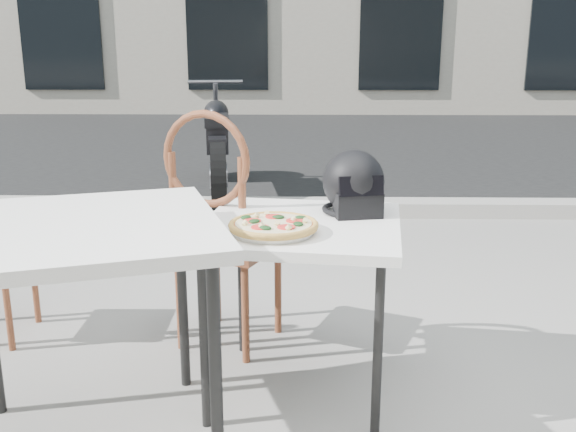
{
  "coord_description": "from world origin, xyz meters",
  "views": [
    {
      "loc": [
        -0.24,
        -2.09,
        1.33
      ],
      "look_at": [
        -0.28,
        0.12,
        0.75
      ],
      "focal_mm": 40.0,
      "sensor_mm": 36.0,
      "label": 1
    }
  ],
  "objects_px": {
    "plate": "(274,231)",
    "motorcycle": "(217,146)",
    "cafe_table_side": "(82,245)",
    "cafe_table_main": "(301,238)",
    "cafe_chair_main": "(220,219)",
    "pizza": "(273,225)",
    "helmet": "(354,185)"
  },
  "relations": [
    {
      "from": "pizza",
      "to": "motorcycle",
      "type": "distance_m",
      "value": 3.78
    },
    {
      "from": "helmet",
      "to": "cafe_table_side",
      "type": "relative_size",
      "value": 0.28
    },
    {
      "from": "pizza",
      "to": "motorcycle",
      "type": "bearing_deg",
      "value": 100.39
    },
    {
      "from": "helmet",
      "to": "cafe_table_side",
      "type": "xyz_separation_m",
      "value": [
        -0.89,
        -0.55,
        -0.08
      ]
    },
    {
      "from": "pizza",
      "to": "helmet",
      "type": "height_order",
      "value": "helmet"
    },
    {
      "from": "pizza",
      "to": "plate",
      "type": "bearing_deg",
      "value": -100.0
    },
    {
      "from": "cafe_table_main",
      "to": "plate",
      "type": "bearing_deg",
      "value": -122.83
    },
    {
      "from": "cafe_table_main",
      "to": "plate",
      "type": "relative_size",
      "value": 2.43
    },
    {
      "from": "cafe_chair_main",
      "to": "motorcycle",
      "type": "distance_m",
      "value": 3.22
    },
    {
      "from": "plate",
      "to": "cafe_table_side",
      "type": "xyz_separation_m",
      "value": [
        -0.59,
        -0.26,
        0.03
      ]
    },
    {
      "from": "cafe_table_main",
      "to": "cafe_chair_main",
      "type": "distance_m",
      "value": 0.52
    },
    {
      "from": "pizza",
      "to": "cafe_table_side",
      "type": "distance_m",
      "value": 0.64
    },
    {
      "from": "cafe_chair_main",
      "to": "cafe_table_side",
      "type": "relative_size",
      "value": 1.02
    },
    {
      "from": "cafe_chair_main",
      "to": "motorcycle",
      "type": "bearing_deg",
      "value": -59.71
    },
    {
      "from": "cafe_table_side",
      "to": "motorcycle",
      "type": "bearing_deg",
      "value": 91.29
    },
    {
      "from": "helmet",
      "to": "cafe_chair_main",
      "type": "relative_size",
      "value": 0.27
    },
    {
      "from": "motorcycle",
      "to": "cafe_chair_main",
      "type": "bearing_deg",
      "value": -90.21
    },
    {
      "from": "pizza",
      "to": "cafe_chair_main",
      "type": "height_order",
      "value": "cafe_chair_main"
    },
    {
      "from": "cafe_chair_main",
      "to": "cafe_table_side",
      "type": "bearing_deg",
      "value": 89.7
    },
    {
      "from": "pizza",
      "to": "motorcycle",
      "type": "xyz_separation_m",
      "value": [
        -0.68,
        3.71,
        -0.28
      ]
    },
    {
      "from": "plate",
      "to": "motorcycle",
      "type": "relative_size",
      "value": 0.16
    },
    {
      "from": "cafe_table_main",
      "to": "cafe_chair_main",
      "type": "relative_size",
      "value": 0.76
    },
    {
      "from": "plate",
      "to": "helmet",
      "type": "bearing_deg",
      "value": 44.1
    },
    {
      "from": "plate",
      "to": "pizza",
      "type": "relative_size",
      "value": 0.95
    },
    {
      "from": "cafe_chair_main",
      "to": "motorcycle",
      "type": "relative_size",
      "value": 0.53
    },
    {
      "from": "cafe_table_main",
      "to": "cafe_chair_main",
      "type": "bearing_deg",
      "value": 133.61
    },
    {
      "from": "cafe_table_main",
      "to": "pizza",
      "type": "distance_m",
      "value": 0.2
    },
    {
      "from": "plate",
      "to": "cafe_chair_main",
      "type": "relative_size",
      "value": 0.31
    },
    {
      "from": "cafe_table_main",
      "to": "motorcycle",
      "type": "xyz_separation_m",
      "value": [
        -0.78,
        3.56,
        -0.18
      ]
    },
    {
      "from": "cafe_table_main",
      "to": "cafe_table_side",
      "type": "height_order",
      "value": "cafe_table_side"
    },
    {
      "from": "cafe_table_main",
      "to": "pizza",
      "type": "relative_size",
      "value": 2.32
    },
    {
      "from": "cafe_chair_main",
      "to": "cafe_table_side",
      "type": "xyz_separation_m",
      "value": [
        -0.33,
        -0.78,
        0.13
      ]
    }
  ]
}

